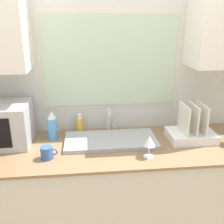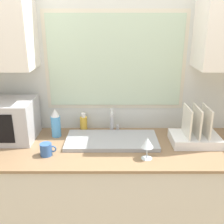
# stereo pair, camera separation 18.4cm
# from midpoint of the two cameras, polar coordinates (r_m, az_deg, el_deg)

# --- Properties ---
(countertop) EXTENTS (2.18, 0.70, 0.90)m
(countertop) POSITION_cam_midpoint_polar(r_m,az_deg,el_deg) (2.22, 3.24, -17.72)
(countertop) COLOR beige
(countertop) RESTS_ON ground_plane
(wall_back) EXTENTS (6.00, 0.38, 2.60)m
(wall_back) POSITION_cam_midpoint_polar(r_m,az_deg,el_deg) (2.12, 3.28, 9.44)
(wall_back) COLOR silver
(wall_back) RESTS_ON ground_plane
(sink_basin) EXTENTS (0.70, 0.34, 0.03)m
(sink_basin) POSITION_cam_midpoint_polar(r_m,az_deg,el_deg) (2.03, 2.61, -6.22)
(sink_basin) COLOR #9EA0A5
(sink_basin) RESTS_ON countertop
(faucet) EXTENTS (0.08, 0.14, 0.20)m
(faucet) POSITION_cam_midpoint_polar(r_m,az_deg,el_deg) (2.15, 2.59, -1.63)
(faucet) COLOR #B7B7BC
(faucet) RESTS_ON countertop
(microwave) EXTENTS (0.40, 0.36, 0.31)m
(microwave) POSITION_cam_midpoint_polar(r_m,az_deg,el_deg) (2.15, -19.32, -1.69)
(microwave) COLOR #B2B2B7
(microwave) RESTS_ON countertop
(dish_rack) EXTENTS (0.36, 0.25, 0.29)m
(dish_rack) POSITION_cam_midpoint_polar(r_m,az_deg,el_deg) (2.11, 20.08, -4.87)
(dish_rack) COLOR white
(dish_rack) RESTS_ON countertop
(spray_bottle) EXTENTS (0.08, 0.08, 0.23)m
(spray_bottle) POSITION_cam_midpoint_polar(r_m,az_deg,el_deg) (2.12, -9.68, -2.51)
(spray_bottle) COLOR #4C99D8
(spray_bottle) RESTS_ON countertop
(soap_bottle) EXTENTS (0.06, 0.06, 0.16)m
(soap_bottle) POSITION_cam_midpoint_polar(r_m,az_deg,el_deg) (2.20, -3.79, -2.53)
(soap_bottle) COLOR gold
(soap_bottle) RESTS_ON countertop
(mug_near_sink) EXTENTS (0.11, 0.08, 0.09)m
(mug_near_sink) POSITION_cam_midpoint_polar(r_m,az_deg,el_deg) (1.86, -11.34, -8.06)
(mug_near_sink) COLOR #335999
(mug_near_sink) RESTS_ON countertop
(wine_glass) EXTENTS (0.08, 0.08, 0.16)m
(wine_glass) POSITION_cam_midpoint_polar(r_m,az_deg,el_deg) (1.79, 10.72, -6.79)
(wine_glass) COLOR silver
(wine_glass) RESTS_ON countertop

